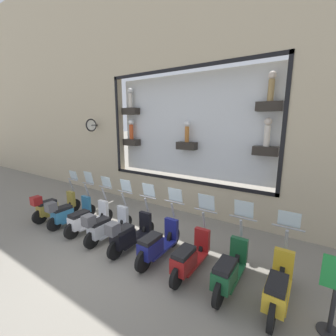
# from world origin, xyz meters

# --- Properties ---
(ground_plane) EXTENTS (120.00, 120.00, 0.00)m
(ground_plane) POSITION_xyz_m (0.00, 0.00, 0.00)
(ground_plane) COLOR gray
(building_facade) EXTENTS (1.21, 36.00, 10.45)m
(building_facade) POSITION_xyz_m (3.60, 0.00, 5.35)
(building_facade) COLOR tan
(building_facade) RESTS_ON ground_plane
(scooter_yellow_0) EXTENTS (1.81, 0.61, 1.62)m
(scooter_yellow_0) POSITION_xyz_m (0.35, -3.80, 0.45)
(scooter_yellow_0) COLOR black
(scooter_yellow_0) RESTS_ON ground_plane
(scooter_green_1) EXTENTS (1.80, 0.61, 1.67)m
(scooter_green_1) POSITION_xyz_m (0.35, -2.89, 0.44)
(scooter_green_1) COLOR black
(scooter_green_1) RESTS_ON ground_plane
(scooter_red_2) EXTENTS (1.79, 0.60, 1.65)m
(scooter_red_2) POSITION_xyz_m (0.34, -1.99, 0.42)
(scooter_red_2) COLOR black
(scooter_red_2) RESTS_ON ground_plane
(scooter_navy_3) EXTENTS (1.81, 0.60, 1.66)m
(scooter_navy_3) POSITION_xyz_m (0.35, -1.08, 0.44)
(scooter_navy_3) COLOR black
(scooter_navy_3) RESTS_ON ground_plane
(scooter_black_4) EXTENTS (1.80, 0.61, 1.64)m
(scooter_black_4) POSITION_xyz_m (0.28, -0.18, 0.47)
(scooter_black_4) COLOR black
(scooter_black_4) RESTS_ON ground_plane
(scooter_silver_5) EXTENTS (1.79, 0.60, 1.63)m
(scooter_silver_5) POSITION_xyz_m (0.28, 0.73, 0.46)
(scooter_silver_5) COLOR black
(scooter_silver_5) RESTS_ON ground_plane
(scooter_white_6) EXTENTS (1.80, 0.60, 1.61)m
(scooter_white_6) POSITION_xyz_m (0.34, 1.63, 0.42)
(scooter_white_6) COLOR black
(scooter_white_6) RESTS_ON ground_plane
(scooter_teal_7) EXTENTS (1.79, 0.61, 1.67)m
(scooter_teal_7) POSITION_xyz_m (0.28, 2.53, 0.46)
(scooter_teal_7) COLOR black
(scooter_teal_7) RESTS_ON ground_plane
(scooter_olive_8) EXTENTS (1.80, 0.61, 1.59)m
(scooter_olive_8) POSITION_xyz_m (0.28, 3.44, 0.47)
(scooter_olive_8) COLOR black
(scooter_olive_8) RESTS_ON ground_plane
(shop_sign_post) EXTENTS (0.36, 0.45, 1.41)m
(shop_sign_post) POSITION_xyz_m (0.27, -4.60, 0.75)
(shop_sign_post) COLOR #232326
(shop_sign_post) RESTS_ON ground_plane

